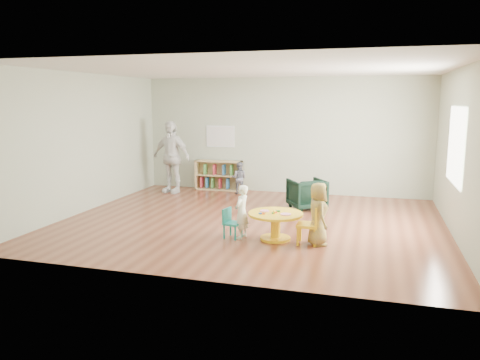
{
  "coord_description": "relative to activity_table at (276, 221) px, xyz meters",
  "views": [
    {
      "loc": [
        2.17,
        -8.26,
        2.25
      ],
      "look_at": [
        -0.13,
        -0.3,
        0.84
      ],
      "focal_mm": 35.0,
      "sensor_mm": 36.0,
      "label": 1
    }
  ],
  "objects": [
    {
      "name": "kid_chair_left",
      "position": [
        -0.73,
        -0.1,
        -0.04
      ],
      "size": [
        0.32,
        0.32,
        0.5
      ],
      "rotation": [
        0.0,
        0.0,
        -1.8
      ],
      "color": "#18887E",
      "rests_on": "ground"
    },
    {
      "name": "activity_table",
      "position": [
        0.0,
        0.0,
        0.0
      ],
      "size": [
        0.9,
        0.9,
        0.49
      ],
      "rotation": [
        0.0,
        0.0,
        -0.27
      ],
      "color": "yellow",
      "rests_on": "ground"
    },
    {
      "name": "child_right",
      "position": [
        0.69,
        -0.09,
        0.19
      ],
      "size": [
        0.48,
        0.57,
        1.0
      ],
      "primitive_type": "imported",
      "rotation": [
        0.0,
        0.0,
        1.98
      ],
      "color": "yellow",
      "rests_on": "ground"
    },
    {
      "name": "adult_caretaker",
      "position": [
        -3.29,
        3.21,
        0.57
      ],
      "size": [
        1.1,
        0.62,
        1.77
      ],
      "primitive_type": "imported",
      "rotation": [
        0.0,
        0.0,
        -0.19
      ],
      "color": "white",
      "rests_on": "ground"
    },
    {
      "name": "kid_chair_right",
      "position": [
        0.58,
        -0.09,
        0.02
      ],
      "size": [
        0.33,
        0.33,
        0.62
      ],
      "rotation": [
        0.0,
        0.0,
        1.57
      ],
      "color": "yellow",
      "rests_on": "ground"
    },
    {
      "name": "child_left",
      "position": [
        -0.55,
        -0.07,
        0.14
      ],
      "size": [
        0.27,
        0.36,
        0.89
      ],
      "primitive_type": "imported",
      "rotation": [
        0.0,
        0.0,
        -1.78
      ],
      "color": "white",
      "rests_on": "ground"
    },
    {
      "name": "armchair",
      "position": [
        0.17,
        2.35,
        0.01
      ],
      "size": [
        0.95,
        0.95,
        0.63
      ],
      "primitive_type": "imported",
      "rotation": [
        0.0,
        0.0,
        3.71
      ],
      "color": "black",
      "rests_on": "ground"
    },
    {
      "name": "room",
      "position": [
        -0.66,
        1.0,
        1.58
      ],
      "size": [
        7.1,
        7.0,
        2.8
      ],
      "color": "brown",
      "rests_on": "ground"
    },
    {
      "name": "bookshelf",
      "position": [
        -2.29,
        3.86,
        0.06
      ],
      "size": [
        1.2,
        0.3,
        0.75
      ],
      "color": "tan",
      "rests_on": "ground"
    },
    {
      "name": "toddler",
      "position": [
        -1.64,
        3.48,
        0.08
      ],
      "size": [
        0.4,
        0.33,
        0.78
      ],
      "primitive_type": "imported",
      "rotation": [
        0.0,
        0.0,
        3.23
      ],
      "color": "#161E38",
      "rests_on": "ground"
    },
    {
      "name": "alphabet_poster",
      "position": [
        -2.27,
        3.98,
        1.04
      ],
      "size": [
        0.74,
        0.01,
        0.54
      ],
      "color": "white",
      "rests_on": "ground"
    }
  ]
}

